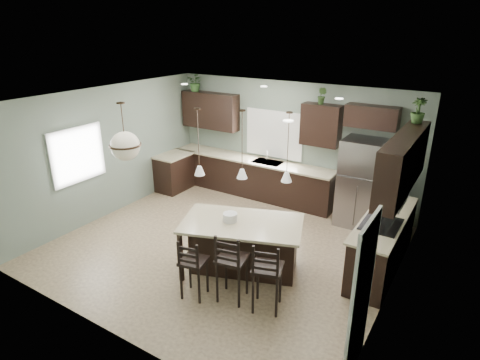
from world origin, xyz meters
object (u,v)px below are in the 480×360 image
at_px(kitchen_island, 242,247).
at_px(bar_stool_center, 232,266).
at_px(bar_stool_left, 194,267).
at_px(refrigerator, 363,183).
at_px(bar_stool_right, 267,275).
at_px(serving_dish, 230,217).
at_px(plant_back_left, 196,82).

distance_m(kitchen_island, bar_stool_center, 0.79).
bearing_deg(bar_stool_left, refrigerator, 57.04).
height_order(refrigerator, bar_stool_right, refrigerator).
xyz_separation_m(kitchen_island, bar_stool_center, (0.28, -0.73, 0.12)).
height_order(serving_dish, bar_stool_center, bar_stool_center).
distance_m(bar_stool_left, bar_stool_right, 1.14).
relative_size(serving_dish, bar_stool_center, 0.21).
xyz_separation_m(bar_stool_center, plant_back_left, (-3.54, 3.78, 2.04)).
bearing_deg(bar_stool_left, plant_back_left, 114.59).
bearing_deg(serving_dish, refrigerator, 64.27).
bearing_deg(bar_stool_center, plant_back_left, 121.76).
height_order(serving_dish, plant_back_left, plant_back_left).
height_order(refrigerator, serving_dish, refrigerator).
bearing_deg(plant_back_left, kitchen_island, -43.14).
bearing_deg(bar_stool_left, bar_stool_right, 5.10).
relative_size(serving_dish, plant_back_left, 0.53).
relative_size(refrigerator, serving_dish, 7.71).
bearing_deg(kitchen_island, plant_back_left, 116.85).
height_order(serving_dish, bar_stool_left, serving_dish).
distance_m(refrigerator, bar_stool_right, 3.48).
bearing_deg(bar_stool_right, refrigerator, 66.17).
relative_size(bar_stool_center, plant_back_left, 2.58).
relative_size(refrigerator, bar_stool_left, 1.80).
bearing_deg(kitchen_island, refrigerator, 46.91).
xyz_separation_m(serving_dish, plant_back_left, (-3.07, 3.12, 1.63)).
bearing_deg(plant_back_left, serving_dish, -45.48).
relative_size(refrigerator, plant_back_left, 4.10).
xyz_separation_m(serving_dish, bar_stool_center, (0.47, -0.66, -0.41)).
bearing_deg(bar_stool_right, bar_stool_left, 179.20).
height_order(bar_stool_right, plant_back_left, plant_back_left).
xyz_separation_m(bar_stool_left, bar_stool_center, (0.53, 0.26, 0.07)).
xyz_separation_m(bar_stool_left, plant_back_left, (-3.01, 4.04, 2.11)).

